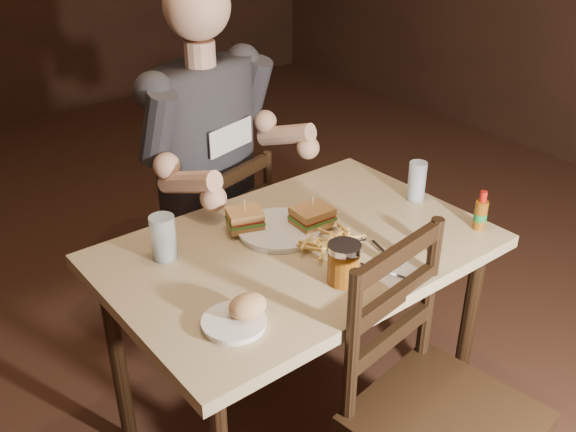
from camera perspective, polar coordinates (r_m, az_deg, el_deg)
room_shell at (r=1.95m, az=-7.05°, el=17.15°), size 7.00×7.00×7.00m
main_table at (r=2.00m, az=0.87°, el=-4.72°), size 1.17×0.79×0.77m
chair_far at (r=2.62m, az=-6.86°, el=-2.98°), size 0.49×0.51×0.84m
chair_near at (r=1.86m, az=13.88°, el=-17.17°), size 0.51×0.54×0.95m
diner at (r=2.34m, az=-6.65°, el=7.93°), size 0.72×0.63×1.06m
dinner_plate at (r=2.01m, az=-0.79°, el=-1.32°), size 0.26×0.26×0.01m
sandwich_left at (r=2.00m, az=-3.87°, el=0.15°), size 0.13×0.12×0.09m
sandwich_right at (r=2.01m, az=2.18°, el=0.49°), size 0.12×0.10×0.10m
fries_pile at (r=1.91m, az=3.97°, el=-2.25°), size 0.23×0.17×0.04m
ketchup_dollop at (r=2.05m, az=3.27°, el=-0.41°), size 0.04×0.04×0.01m
glass_left at (r=1.89m, az=-11.02°, el=-1.90°), size 0.08×0.08×0.14m
glass_right at (r=2.23m, az=11.38°, el=3.05°), size 0.06×0.06×0.14m
hot_sauce at (r=2.10m, az=16.80°, el=0.50°), size 0.04×0.04×0.13m
salt_shaker at (r=1.87m, az=9.32°, el=-3.62°), size 0.03×0.03×0.06m
pepper_shaker at (r=1.96m, az=12.84°, el=-2.16°), size 0.04×0.04×0.06m
syrup_dispenser at (r=1.76m, az=4.97°, el=-4.21°), size 0.10×0.10×0.12m
napkin at (r=1.85m, az=9.56°, el=-5.00°), size 0.14×0.13×0.00m
knife at (r=1.84m, az=8.64°, el=-4.96°), size 0.09×0.20×0.00m
fork at (r=1.93m, az=8.62°, el=-3.27°), size 0.05×0.15×0.00m
side_plate at (r=1.64m, az=-4.81°, el=-9.51°), size 0.16×0.16×0.01m
bread_roll at (r=1.63m, az=-3.60°, el=-8.00°), size 0.10×0.09×0.06m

